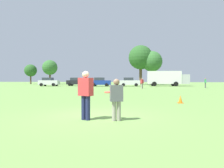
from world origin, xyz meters
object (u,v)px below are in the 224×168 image
Objects in this scene: frisbee at (108,92)px; player_thrower at (86,92)px; bystander_sideline_watcher at (142,83)px; bystander_far_jogger at (205,82)px; box_truck at (167,78)px; parked_car_mid_right at (129,82)px; parked_car_near_left at (49,82)px; parked_car_mid_left at (76,82)px; traffic_cone at (180,99)px; player_defender at (116,97)px; parked_car_center at (100,82)px.

player_thrower is at bearing -171.97° from frisbee.
bystander_sideline_watcher reaches higher than frisbee.
bystander_far_jogger is at bearing 66.59° from frisbee.
box_truck is (8.13, 37.50, 0.75)m from player_thrower.
bystander_sideline_watcher is (2.38, -10.38, -0.01)m from parked_car_mid_right.
parked_car_near_left is 5.83m from parked_car_mid_left.
traffic_cone is 0.11× the size of parked_car_mid_right.
parked_car_near_left is at bearing 116.26° from player_thrower.
parked_car_mid_right is (-4.28, 29.62, 0.69)m from traffic_cone.
player_thrower is 1.13m from player_defender.
frisbee is at bearing 8.03° from player_thrower.
parked_car_mid_left is at bearing 107.54° from player_thrower.
parked_car_center is at bearing -20.00° from parked_car_mid_left.
player_thrower reaches higher than bystander_sideline_watcher.
parked_car_mid_right reaches higher than bystander_sideline_watcher.
parked_car_mid_left reaches higher than traffic_cone.
parked_car_mid_left is at bearing 117.52° from traffic_cone.
bystander_sideline_watcher reaches higher than traffic_cone.
traffic_cone is 30.49m from parked_car_center.
parked_car_center is at bearing 99.48° from player_thrower.
parked_car_mid_left is at bearing 109.11° from player_defender.
frisbee is 0.06× the size of parked_car_mid_right.
traffic_cone is at bearing 59.81° from player_defender.
traffic_cone is at bearing 56.89° from frisbee.
parked_car_mid_right is 2.64× the size of bystander_sideline_watcher.
traffic_cone is (3.69, 5.66, -0.78)m from frisbee.
bystander_sideline_watcher is 0.97× the size of bystander_far_jogger.
player_defender is 0.17× the size of box_truck.
player_defender is 31.29m from bystander_far_jogger.
frisbee is 0.06× the size of parked_car_center.
parked_car_center reaches higher than player_defender.
parked_car_near_left reaches higher than frisbee.
frisbee is at bearing -62.60° from parked_car_near_left.
player_thrower is 38.28m from parked_car_near_left.
bystander_far_jogger reaches higher than bystander_sideline_watcher.
parked_car_mid_right is (17.15, 1.07, 0.00)m from parked_car_near_left.
player_defender is at bearing -112.77° from bystander_far_jogger.
player_thrower is 1.09× the size of bystander_sideline_watcher.
traffic_cone is 0.11× the size of parked_car_center.
bystander_far_jogger is at bearing -17.39° from parked_car_mid_left.
parked_car_mid_left is (5.37, 2.27, 0.00)m from parked_car_near_left.
box_truck is (25.06, 3.17, 0.83)m from parked_car_near_left.
parked_car_mid_left reaches higher than player_thrower.
player_thrower is 6.54× the size of frisbee.
player_defender is at bearing -120.19° from traffic_cone.
player_defender is at bearing -78.73° from parked_car_center.
parked_car_mid_right is (-0.59, 35.29, -0.09)m from frisbee.
bystander_sideline_watcher is (2.59, 25.01, -0.08)m from player_thrower.
box_truck reaches higher than player_thrower.
parked_car_mid_right is (0.21, 35.40, -0.07)m from player_thrower.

